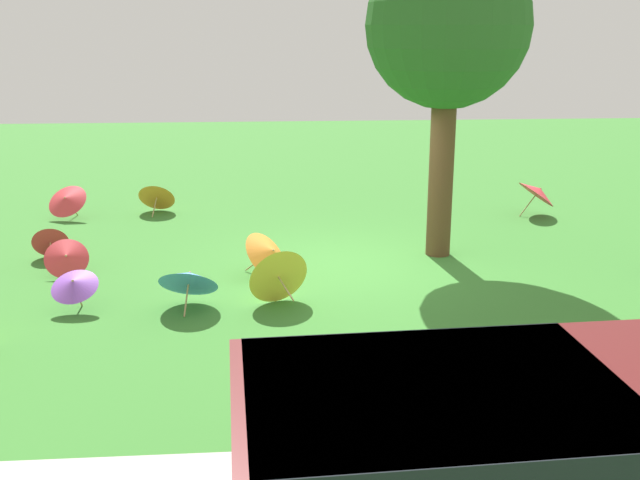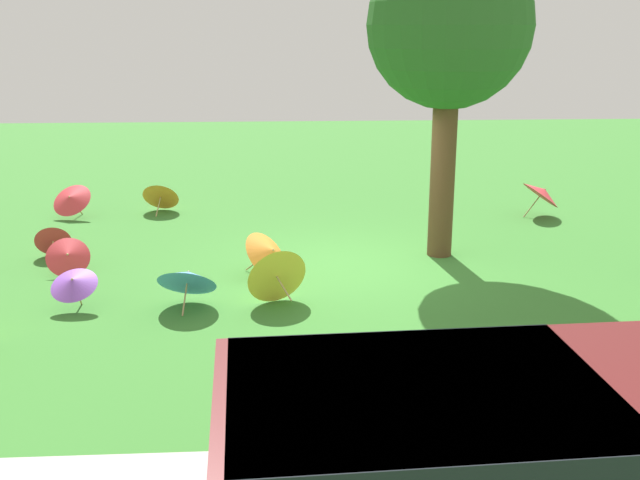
# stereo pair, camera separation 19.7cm
# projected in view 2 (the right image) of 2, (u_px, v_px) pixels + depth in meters

# --- Properties ---
(ground) EXTENTS (40.00, 40.00, 0.00)m
(ground) POSITION_uv_depth(u_px,v_px,m) (348.00, 265.00, 12.55)
(ground) COLOR #387A2D
(van_dark) EXTENTS (4.69, 2.31, 1.53)m
(van_dark) POSITION_uv_depth(u_px,v_px,m) (520.00, 461.00, 5.26)
(van_dark) COLOR #591919
(van_dark) RESTS_ON ground
(shade_tree) EXTENTS (2.71, 2.71, 5.25)m
(shade_tree) POSITION_uv_depth(u_px,v_px,m) (449.00, 29.00, 12.07)
(shade_tree) COLOR brown
(shade_tree) RESTS_ON ground
(parasol_purple_0) EXTENTS (0.73, 0.72, 0.63)m
(parasol_purple_0) POSITION_uv_depth(u_px,v_px,m) (73.00, 282.00, 10.43)
(parasol_purple_0) COLOR tan
(parasol_purple_0) RESTS_ON ground
(parasol_yellow_1) EXTENTS (0.98, 0.93, 0.89)m
(parasol_yellow_1) POSITION_uv_depth(u_px,v_px,m) (275.00, 274.00, 10.71)
(parasol_yellow_1) COLOR tan
(parasol_yellow_1) RESTS_ON ground
(parasol_orange_0) EXTENTS (1.01, 1.07, 0.78)m
(parasol_orange_0) POSITION_uv_depth(u_px,v_px,m) (270.00, 253.00, 11.91)
(parasol_orange_0) COLOR tan
(parasol_orange_0) RESTS_ON ground
(parasol_red_0) EXTENTS (0.68, 0.68, 0.62)m
(parasol_red_0) POSITION_uv_depth(u_px,v_px,m) (53.00, 239.00, 12.96)
(parasol_red_0) COLOR tan
(parasol_red_0) RESTS_ON ground
(parasol_blue_1) EXTENTS (0.94, 0.88, 0.78)m
(parasol_blue_1) POSITION_uv_depth(u_px,v_px,m) (188.00, 278.00, 10.55)
(parasol_blue_1) COLOR tan
(parasol_blue_1) RESTS_ON ground
(parasol_red_2) EXTENTS (0.87, 0.93, 0.85)m
(parasol_red_2) POSITION_uv_depth(u_px,v_px,m) (543.00, 192.00, 15.59)
(parasol_red_2) COLOR tan
(parasol_red_2) RESTS_ON ground
(parasol_orange_1) EXTENTS (0.86, 0.84, 0.74)m
(parasol_orange_1) POSITION_uv_depth(u_px,v_px,m) (161.00, 194.00, 16.09)
(parasol_orange_1) COLOR tan
(parasol_orange_1) RESTS_ON ground
(parasol_red_3) EXTENTS (1.00, 0.92, 0.74)m
(parasol_red_3) POSITION_uv_depth(u_px,v_px,m) (71.00, 199.00, 15.48)
(parasol_red_3) COLOR tan
(parasol_red_3) RESTS_ON ground
(parasol_red_5) EXTENTS (0.80, 0.71, 0.62)m
(parasol_red_5) POSITION_uv_depth(u_px,v_px,m) (68.00, 256.00, 11.97)
(parasol_red_5) COLOR tan
(parasol_red_5) RESTS_ON ground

